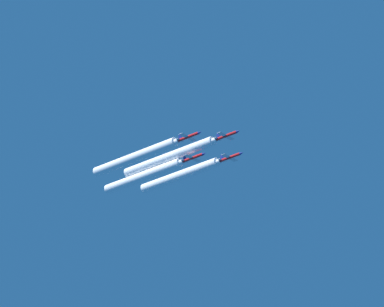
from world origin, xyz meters
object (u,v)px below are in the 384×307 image
Objects in this scene: jet_right_wingman at (189,136)px; jet_slot at (194,157)px; jet_lead at (227,135)px; jet_left_wingman at (231,157)px.

jet_right_wingman is 1.00× the size of jet_slot.
jet_left_wingman is (-12.95, -9.03, -1.49)m from jet_lead.
jet_slot is (-0.48, -16.91, -3.66)m from jet_lead.
jet_left_wingman is 1.00× the size of jet_right_wingman.
jet_lead is 15.86m from jet_left_wingman.
jet_left_wingman is 14.91m from jet_slot.
jet_right_wingman is at bearing 34.46° from jet_slot.
jet_left_wingman reaches higher than jet_right_wingman.
jet_left_wingman is at bearing 147.68° from jet_slot.
jet_lead is 1.00× the size of jet_right_wingman.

